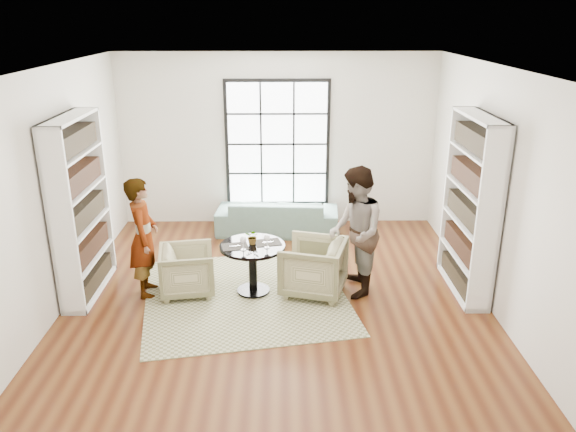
{
  "coord_description": "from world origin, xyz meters",
  "views": [
    {
      "loc": [
        0.07,
        -6.65,
        3.59
      ],
      "look_at": [
        0.15,
        0.4,
        1.04
      ],
      "focal_mm": 35.0,
      "sensor_mm": 36.0,
      "label": 1
    }
  ],
  "objects_px": {
    "person_left": "(143,237)",
    "wine_glass_right": "(267,238)",
    "pedestal_table": "(253,258)",
    "sofa": "(277,216)",
    "armchair_right": "(313,267)",
    "flower_centerpiece": "(253,237)",
    "armchair_left": "(187,270)",
    "person_right": "(355,232)",
    "wine_glass_left": "(243,240)"
  },
  "relations": [
    {
      "from": "person_right",
      "to": "flower_centerpiece",
      "type": "height_order",
      "value": "person_right"
    },
    {
      "from": "pedestal_table",
      "to": "armchair_right",
      "type": "bearing_deg",
      "value": -0.88
    },
    {
      "from": "flower_centerpiece",
      "to": "armchair_right",
      "type": "bearing_deg",
      "value": -3.6
    },
    {
      "from": "person_left",
      "to": "person_right",
      "type": "distance_m",
      "value": 2.8
    },
    {
      "from": "armchair_right",
      "to": "flower_centerpiece",
      "type": "distance_m",
      "value": 0.91
    },
    {
      "from": "person_left",
      "to": "person_right",
      "type": "height_order",
      "value": "person_right"
    },
    {
      "from": "wine_glass_left",
      "to": "flower_centerpiece",
      "type": "distance_m",
      "value": 0.23
    },
    {
      "from": "wine_glass_right",
      "to": "flower_centerpiece",
      "type": "relative_size",
      "value": 0.91
    },
    {
      "from": "person_right",
      "to": "wine_glass_left",
      "type": "bearing_deg",
      "value": -85.13
    },
    {
      "from": "wine_glass_right",
      "to": "pedestal_table",
      "type": "bearing_deg",
      "value": 152.99
    },
    {
      "from": "sofa",
      "to": "wine_glass_right",
      "type": "xyz_separation_m",
      "value": [
        -0.12,
        -2.33,
        0.53
      ]
    },
    {
      "from": "armchair_right",
      "to": "person_left",
      "type": "bearing_deg",
      "value": -74.27
    },
    {
      "from": "wine_glass_left",
      "to": "person_left",
      "type": "bearing_deg",
      "value": 172.95
    },
    {
      "from": "flower_centerpiece",
      "to": "pedestal_table",
      "type": "bearing_deg",
      "value": -99.76
    },
    {
      "from": "wine_glass_left",
      "to": "wine_glass_right",
      "type": "distance_m",
      "value": 0.31
    },
    {
      "from": "pedestal_table",
      "to": "flower_centerpiece",
      "type": "relative_size",
      "value": 4.22
    },
    {
      "from": "person_left",
      "to": "wine_glass_right",
      "type": "height_order",
      "value": "person_left"
    },
    {
      "from": "armchair_right",
      "to": "sofa",
      "type": "bearing_deg",
      "value": -151.48
    },
    {
      "from": "wine_glass_left",
      "to": "flower_centerpiece",
      "type": "bearing_deg",
      "value": 60.47
    },
    {
      "from": "sofa",
      "to": "person_right",
      "type": "xyz_separation_m",
      "value": [
        1.05,
        -2.24,
        0.58
      ]
    },
    {
      "from": "pedestal_table",
      "to": "armchair_right",
      "type": "height_order",
      "value": "armchair_right"
    },
    {
      "from": "armchair_left",
      "to": "person_left",
      "type": "xyz_separation_m",
      "value": [
        -0.55,
        0.0,
        0.48
      ]
    },
    {
      "from": "pedestal_table",
      "to": "sofa",
      "type": "distance_m",
      "value": 2.26
    },
    {
      "from": "sofa",
      "to": "person_right",
      "type": "height_order",
      "value": "person_right"
    },
    {
      "from": "pedestal_table",
      "to": "sofa",
      "type": "relative_size",
      "value": 0.42
    },
    {
      "from": "wine_glass_left",
      "to": "flower_centerpiece",
      "type": "relative_size",
      "value": 0.92
    },
    {
      "from": "armchair_right",
      "to": "wine_glass_left",
      "type": "relative_size",
      "value": 4.34
    },
    {
      "from": "flower_centerpiece",
      "to": "person_left",
      "type": "bearing_deg",
      "value": -178.48
    },
    {
      "from": "armchair_left",
      "to": "wine_glass_right",
      "type": "bearing_deg",
      "value": -104.51
    },
    {
      "from": "person_left",
      "to": "wine_glass_right",
      "type": "bearing_deg",
      "value": -101.06
    },
    {
      "from": "wine_glass_left",
      "to": "wine_glass_right",
      "type": "height_order",
      "value": "wine_glass_left"
    },
    {
      "from": "sofa",
      "to": "wine_glass_left",
      "type": "height_order",
      "value": "wine_glass_left"
    },
    {
      "from": "sofa",
      "to": "person_left",
      "type": "bearing_deg",
      "value": 55.85
    },
    {
      "from": "person_right",
      "to": "person_left",
      "type": "bearing_deg",
      "value": -91.26
    },
    {
      "from": "person_left",
      "to": "sofa",
      "type": "bearing_deg",
      "value": -45.61
    },
    {
      "from": "person_right",
      "to": "wine_glass_right",
      "type": "relative_size",
      "value": 9.34
    },
    {
      "from": "sofa",
      "to": "person_left",
      "type": "relative_size",
      "value": 1.27
    },
    {
      "from": "pedestal_table",
      "to": "flower_centerpiece",
      "type": "distance_m",
      "value": 0.3
    },
    {
      "from": "armchair_right",
      "to": "wine_glass_left",
      "type": "distance_m",
      "value": 1.04
    },
    {
      "from": "armchair_left",
      "to": "armchair_right",
      "type": "xyz_separation_m",
      "value": [
        1.7,
        -0.01,
        0.05
      ]
    },
    {
      "from": "pedestal_table",
      "to": "wine_glass_left",
      "type": "height_order",
      "value": "wine_glass_left"
    },
    {
      "from": "wine_glass_left",
      "to": "wine_glass_right",
      "type": "bearing_deg",
      "value": 11.75
    },
    {
      "from": "pedestal_table",
      "to": "person_right",
      "type": "height_order",
      "value": "person_right"
    },
    {
      "from": "armchair_left",
      "to": "sofa",
      "type": "bearing_deg",
      "value": -37.43
    },
    {
      "from": "person_left",
      "to": "armchair_right",
      "type": "bearing_deg",
      "value": -97.85
    },
    {
      "from": "armchair_left",
      "to": "armchair_right",
      "type": "height_order",
      "value": "armchair_right"
    },
    {
      "from": "sofa",
      "to": "armchair_right",
      "type": "relative_size",
      "value": 2.51
    },
    {
      "from": "flower_centerpiece",
      "to": "armchair_left",
      "type": "bearing_deg",
      "value": -177.55
    },
    {
      "from": "armchair_right",
      "to": "wine_glass_right",
      "type": "distance_m",
      "value": 0.77
    },
    {
      "from": "wine_glass_right",
      "to": "flower_centerpiece",
      "type": "distance_m",
      "value": 0.24
    }
  ]
}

